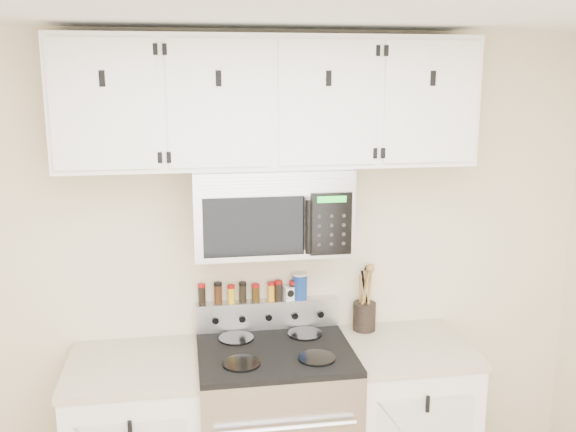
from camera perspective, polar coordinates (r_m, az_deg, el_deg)
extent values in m
cube|color=beige|center=(3.43, -1.95, -4.97)|extent=(3.50, 0.01, 2.50)
cube|color=black|center=(3.25, -1.16, -11.95)|extent=(0.76, 0.65, 0.03)
cube|color=#B7B7BA|center=(3.48, -1.84, -8.69)|extent=(0.76, 0.08, 0.15)
cylinder|color=black|center=(3.09, -4.15, -12.94)|extent=(0.18, 0.18, 0.01)
cylinder|color=black|center=(3.14, 2.58, -12.51)|extent=(0.18, 0.18, 0.01)
cylinder|color=black|center=(3.36, -4.63, -10.77)|extent=(0.18, 0.18, 0.01)
cylinder|color=black|center=(3.40, 1.52, -10.42)|extent=(0.18, 0.18, 0.01)
cube|color=tan|center=(3.27, -13.58, -12.82)|extent=(0.64, 0.62, 0.04)
cube|color=white|center=(3.65, 10.16, -17.99)|extent=(0.62, 0.60, 0.88)
cube|color=tan|center=(3.44, 10.46, -11.36)|extent=(0.64, 0.62, 0.04)
cube|color=#9E9EA3|center=(3.16, -1.56, 0.62)|extent=(0.76, 0.38, 0.42)
cube|color=#B7B7BA|center=(2.94, -1.06, 3.10)|extent=(0.73, 0.01, 0.08)
cube|color=black|center=(2.97, -3.04, -0.97)|extent=(0.47, 0.01, 0.28)
cube|color=black|center=(3.03, 3.85, -0.71)|extent=(0.20, 0.01, 0.30)
cylinder|color=black|center=(2.97, 1.86, -0.96)|extent=(0.03, 0.03, 0.26)
cube|color=white|center=(3.12, -1.68, 10.10)|extent=(2.00, 0.33, 0.62)
cube|color=white|center=(2.94, -16.06, 9.49)|extent=(0.46, 0.01, 0.57)
cube|color=black|center=(2.93, -16.21, 11.66)|extent=(0.02, 0.01, 0.07)
cube|color=white|center=(2.93, -6.16, 9.88)|extent=(0.46, 0.01, 0.57)
cube|color=black|center=(2.92, -6.20, 12.07)|extent=(0.03, 0.01, 0.07)
cube|color=white|center=(3.00, 3.58, 9.99)|extent=(0.46, 0.01, 0.57)
cube|color=black|center=(2.99, 3.64, 12.12)|extent=(0.03, 0.01, 0.07)
cube|color=white|center=(3.15, 12.62, 9.83)|extent=(0.46, 0.01, 0.57)
cube|color=black|center=(3.14, 12.77, 11.86)|extent=(0.02, 0.01, 0.07)
cylinder|color=black|center=(3.54, 6.80, -8.84)|extent=(0.12, 0.12, 0.15)
cylinder|color=olive|center=(3.50, 6.85, -7.03)|extent=(0.01, 0.01, 0.29)
cylinder|color=olive|center=(3.49, 7.23, -6.91)|extent=(0.01, 0.01, 0.31)
cylinder|color=olive|center=(3.51, 6.47, -7.16)|extent=(0.01, 0.01, 0.27)
cylinder|color=black|center=(3.52, 6.92, -6.99)|extent=(0.01, 0.01, 0.28)
cylinder|color=olive|center=(3.48, 6.78, -7.08)|extent=(0.01, 0.01, 0.30)
cube|color=white|center=(3.45, 0.16, -6.84)|extent=(0.07, 0.07, 0.07)
cylinder|color=navy|center=(3.45, 1.05, -6.32)|extent=(0.08, 0.08, 0.13)
cylinder|color=white|center=(3.43, 1.06, -5.19)|extent=(0.08, 0.08, 0.01)
cylinder|color=black|center=(3.41, -7.66, -7.03)|extent=(0.04, 0.04, 0.10)
cylinder|color=#A70C0D|center=(3.39, -7.69, -6.14)|extent=(0.04, 0.04, 0.02)
cylinder|color=#3C200E|center=(3.41, -6.23, -6.94)|extent=(0.04, 0.04, 0.10)
cylinder|color=black|center=(3.39, -6.25, -6.03)|extent=(0.04, 0.04, 0.02)
cylinder|color=yellow|center=(3.42, -5.06, -7.04)|extent=(0.04, 0.04, 0.08)
cylinder|color=#AE0D0D|center=(3.40, -5.08, -6.27)|extent=(0.04, 0.04, 0.02)
cylinder|color=black|center=(3.42, -4.04, -6.89)|extent=(0.04, 0.04, 0.09)
cylinder|color=black|center=(3.40, -4.06, -6.02)|extent=(0.04, 0.04, 0.02)
cylinder|color=#3A280E|center=(3.43, -2.89, -6.95)|extent=(0.04, 0.04, 0.08)
cylinder|color=#A90F0D|center=(3.41, -2.90, -6.20)|extent=(0.04, 0.04, 0.02)
cylinder|color=orange|center=(3.44, -1.51, -6.83)|extent=(0.04, 0.04, 0.09)
cylinder|color=#A30C15|center=(3.42, -1.52, -6.03)|extent=(0.04, 0.04, 0.02)
cylinder|color=black|center=(3.44, -0.85, -6.75)|extent=(0.04, 0.04, 0.09)
cylinder|color=#9D0E0C|center=(3.42, -0.86, -5.89)|extent=(0.04, 0.04, 0.02)
cylinder|color=black|center=(3.45, 0.46, -6.72)|extent=(0.04, 0.04, 0.09)
cylinder|color=#AC0D11|center=(3.44, 0.46, -5.92)|extent=(0.04, 0.04, 0.02)
cylinder|color=#432210|center=(3.46, 1.03, -6.76)|extent=(0.04, 0.04, 0.08)
cylinder|color=black|center=(3.45, 1.03, -6.02)|extent=(0.04, 0.04, 0.02)
cylinder|color=orange|center=(3.46, 1.32, -6.70)|extent=(0.04, 0.04, 0.08)
cylinder|color=black|center=(3.45, 1.32, -5.91)|extent=(0.04, 0.04, 0.02)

